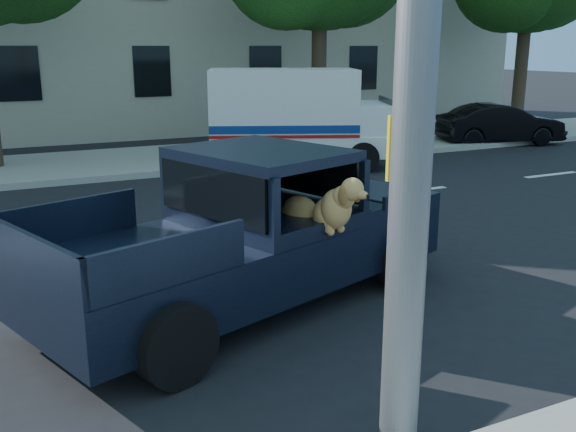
# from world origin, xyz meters

# --- Properties ---
(ground) EXTENTS (120.00, 120.00, 0.00)m
(ground) POSITION_xyz_m (0.00, 0.00, 0.00)
(ground) COLOR black
(ground) RESTS_ON ground
(far_sidewalk) EXTENTS (60.00, 4.00, 0.15)m
(far_sidewalk) POSITION_xyz_m (0.00, 9.20, 0.07)
(far_sidewalk) COLOR gray
(far_sidewalk) RESTS_ON ground
(lane_stripes) EXTENTS (21.60, 0.14, 0.01)m
(lane_stripes) POSITION_xyz_m (2.00, 3.40, 0.01)
(lane_stripes) COLOR silver
(lane_stripes) RESTS_ON ground
(building_main) EXTENTS (26.00, 6.00, 9.00)m
(building_main) POSITION_xyz_m (3.00, 16.50, 4.50)
(building_main) COLOR #BDB29C
(building_main) RESTS_ON ground
(pickup_truck) EXTENTS (5.50, 3.55, 1.84)m
(pickup_truck) POSITION_xyz_m (-1.63, -0.81, 0.62)
(pickup_truck) COLOR black
(pickup_truck) RESTS_ON ground
(mail_truck) EXTENTS (4.90, 3.61, 2.44)m
(mail_truck) POSITION_xyz_m (3.00, 7.15, 1.07)
(mail_truck) COLOR silver
(mail_truck) RESTS_ON ground
(parked_sedan) EXTENTS (2.34, 4.04, 1.26)m
(parked_sedan) POSITION_xyz_m (10.43, 7.71, 0.63)
(parked_sedan) COLOR black
(parked_sedan) RESTS_ON ground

